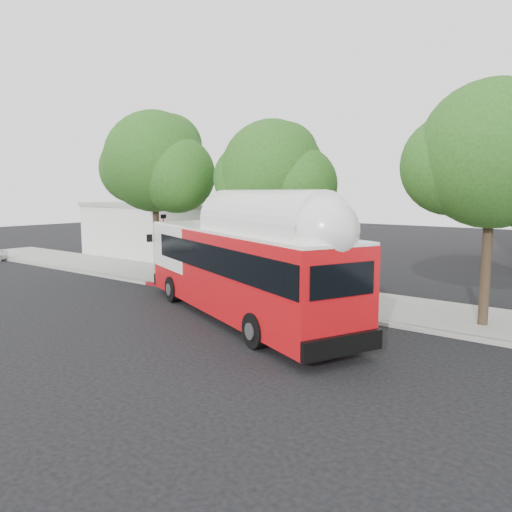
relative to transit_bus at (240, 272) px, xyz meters
The scene contains 10 objects.
ground 2.47m from the transit_bus, 125.27° to the right, with size 120.00×120.00×0.00m, color black.
sidewalk 5.66m from the transit_bus, 99.37° to the left, with size 60.00×5.00×0.15m, color gray.
curb_strip 3.38m from the transit_bus, 108.04° to the left, with size 60.00×0.30×0.15m, color gray.
red_curb_segment 5.06m from the transit_bus, 145.39° to the left, with size 10.00×0.32×0.16m, color maroon.
street_tree_left 11.35m from the transit_bus, 155.27° to the left, with size 6.67×5.80×9.74m.
street_tree_mid 6.41m from the transit_bus, 106.86° to the left, with size 5.75×5.00×8.62m.
street_tree_right 10.65m from the transit_bus, 28.38° to the left, with size 6.21×5.40×9.18m.
low_commercial_bldg 19.60m from the transit_bus, 139.34° to the left, with size 16.20×10.20×4.25m.
transit_bus is the anchor object (origin of this frame).
signal_pole 8.98m from the transit_bus, 157.46° to the left, with size 0.11×0.37×3.88m.
Camera 1 is at (13.42, -14.01, 5.16)m, focal length 35.00 mm.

